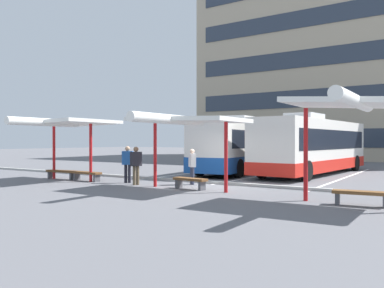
# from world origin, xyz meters

# --- Properties ---
(ground_plane) EXTENTS (160.00, 160.00, 0.00)m
(ground_plane) POSITION_xyz_m (0.00, 0.00, 0.00)
(ground_plane) COLOR slate
(terminal_building) EXTENTS (32.38, 15.86, 22.85)m
(terminal_building) POSITION_xyz_m (0.02, 32.36, 10.06)
(terminal_building) COLOR tan
(terminal_building) RESTS_ON ground
(coach_bus_0) EXTENTS (3.55, 12.62, 3.44)m
(coach_bus_0) POSITION_xyz_m (-2.02, 8.46, 1.57)
(coach_bus_0) COLOR silver
(coach_bus_0) RESTS_ON ground
(coach_bus_1) EXTENTS (3.53, 11.76, 3.46)m
(coach_bus_1) POSITION_xyz_m (2.20, 8.42, 1.61)
(coach_bus_1) COLOR silver
(coach_bus_1) RESTS_ON ground
(lane_stripe_0) EXTENTS (0.16, 14.00, 0.01)m
(lane_stripe_0) POSITION_xyz_m (-4.21, 7.32, 0.00)
(lane_stripe_0) COLOR white
(lane_stripe_0) RESTS_ON ground
(lane_stripe_1) EXTENTS (0.16, 14.00, 0.01)m
(lane_stripe_1) POSITION_xyz_m (0.00, 7.32, 0.00)
(lane_stripe_1) COLOR white
(lane_stripe_1) RESTS_ON ground
(lane_stripe_2) EXTENTS (0.16, 14.00, 0.01)m
(lane_stripe_2) POSITION_xyz_m (4.21, 7.32, 0.00)
(lane_stripe_2) COLOR white
(lane_stripe_2) RESTS_ON ground
(waiting_shelter_0) EXTENTS (3.72, 5.11, 2.99)m
(waiting_shelter_0) POSITION_xyz_m (-6.82, -1.98, 2.77)
(waiting_shelter_0) COLOR red
(waiting_shelter_0) RESTS_ON ground
(bench_0) EXTENTS (1.86, 0.58, 0.45)m
(bench_0) POSITION_xyz_m (-7.72, -1.59, 0.34)
(bench_0) COLOR brown
(bench_0) RESTS_ON ground
(bench_1) EXTENTS (1.75, 0.47, 0.45)m
(bench_1) POSITION_xyz_m (-5.92, -1.55, 0.34)
(bench_1) COLOR brown
(bench_1) RESTS_ON ground
(waiting_shelter_1) EXTENTS (4.40, 4.81, 2.93)m
(waiting_shelter_1) POSITION_xyz_m (0.05, -1.86, 2.72)
(waiting_shelter_1) COLOR red
(waiting_shelter_1) RESTS_ON ground
(bench_2) EXTENTS (1.57, 0.61, 0.45)m
(bench_2) POSITION_xyz_m (0.05, -1.47, 0.33)
(bench_2) COLOR brown
(bench_2) RESTS_ON ground
(waiting_shelter_2) EXTENTS (4.37, 4.55, 3.30)m
(waiting_shelter_2) POSITION_xyz_m (6.58, -2.24, 3.00)
(waiting_shelter_2) COLOR red
(waiting_shelter_2) RESTS_ON ground
(bench_3) EXTENTS (1.64, 0.61, 0.45)m
(bench_3) POSITION_xyz_m (6.58, -2.08, 0.33)
(bench_3) COLOR brown
(bench_3) RESTS_ON ground
(platform_kerb) EXTENTS (44.00, 0.24, 0.12)m
(platform_kerb) POSITION_xyz_m (0.00, 0.77, 0.06)
(platform_kerb) COLOR #ADADA8
(platform_kerb) RESTS_ON ground
(waiting_passenger_0) EXTENTS (0.54, 0.43, 1.70)m
(waiting_passenger_0) POSITION_xyz_m (-3.66, -1.10, 0.99)
(waiting_passenger_0) COLOR black
(waiting_passenger_0) RESTS_ON ground
(waiting_passenger_1) EXTENTS (0.49, 0.47, 1.59)m
(waiting_passenger_1) POSITION_xyz_m (-0.77, -0.05, 0.91)
(waiting_passenger_1) COLOR #33384C
(waiting_passenger_1) RESTS_ON ground
(waiting_passenger_2) EXTENTS (0.36, 0.53, 1.69)m
(waiting_passenger_2) POSITION_xyz_m (-2.76, -1.54, 0.98)
(waiting_passenger_2) COLOR brown
(waiting_passenger_2) RESTS_ON ground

